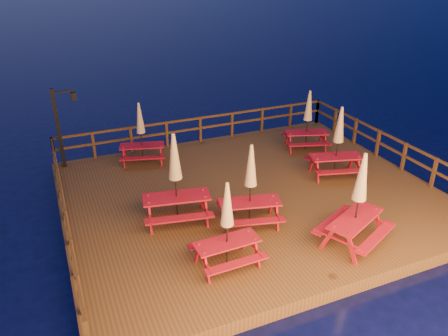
# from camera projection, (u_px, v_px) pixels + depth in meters

# --- Properties ---
(ground) EXTENTS (500.00, 500.00, 0.00)m
(ground) POSITION_uv_depth(u_px,v_px,m) (250.00, 203.00, 14.80)
(ground) COLOR black
(ground) RESTS_ON ground
(deck) EXTENTS (12.00, 10.00, 0.40)m
(deck) POSITION_uv_depth(u_px,v_px,m) (251.00, 198.00, 14.71)
(deck) COLOR #4E3119
(deck) RESTS_ON ground
(deck_piles) EXTENTS (11.44, 9.44, 1.40)m
(deck_piles) POSITION_uv_depth(u_px,v_px,m) (250.00, 210.00, 14.93)
(deck_piles) COLOR #392712
(deck_piles) RESTS_ON ground
(railing) EXTENTS (11.80, 9.75, 1.10)m
(railing) POSITION_uv_depth(u_px,v_px,m) (229.00, 152.00, 15.75)
(railing) COLOR #392712
(railing) RESTS_ON deck
(lamp_post) EXTENTS (0.85, 0.18, 3.00)m
(lamp_post) POSITION_uv_depth(u_px,v_px,m) (62.00, 121.00, 15.69)
(lamp_post) COLOR black
(lamp_post) RESTS_ON deck
(picnic_table_0) EXTENTS (2.38, 2.22, 2.72)m
(picnic_table_0) POSITION_uv_depth(u_px,v_px,m) (359.00, 199.00, 11.47)
(picnic_table_0) COLOR maroon
(picnic_table_0) RESTS_ON deck
(picnic_table_1) EXTENTS (2.22, 1.95, 2.80)m
(picnic_table_1) POSITION_uv_depth(u_px,v_px,m) (175.00, 178.00, 12.45)
(picnic_table_1) COLOR maroon
(picnic_table_1) RESTS_ON deck
(picnic_table_2) EXTENTS (1.72, 1.43, 2.39)m
(picnic_table_2) POSITION_uv_depth(u_px,v_px,m) (227.00, 224.00, 10.70)
(picnic_table_2) COLOR maroon
(picnic_table_2) RESTS_ON deck
(picnic_table_3) EXTENTS (2.14, 1.92, 2.59)m
(picnic_table_3) POSITION_uv_depth(u_px,v_px,m) (338.00, 141.00, 15.16)
(picnic_table_3) COLOR maroon
(picnic_table_3) RESTS_ON deck
(picnic_table_4) EXTENTS (1.95, 1.74, 2.36)m
(picnic_table_4) POSITION_uv_depth(u_px,v_px,m) (141.00, 132.00, 16.23)
(picnic_table_4) COLOR maroon
(picnic_table_4) RESTS_ON deck
(picnic_table_5) EXTENTS (2.08, 1.85, 2.55)m
(picnic_table_5) POSITION_uv_depth(u_px,v_px,m) (250.00, 184.00, 12.36)
(picnic_table_5) COLOR maroon
(picnic_table_5) RESTS_ON deck
(picnic_table_6) EXTENTS (2.06, 1.87, 2.44)m
(picnic_table_6) POSITION_uv_depth(u_px,v_px,m) (308.00, 119.00, 17.36)
(picnic_table_6) COLOR maroon
(picnic_table_6) RESTS_ON deck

